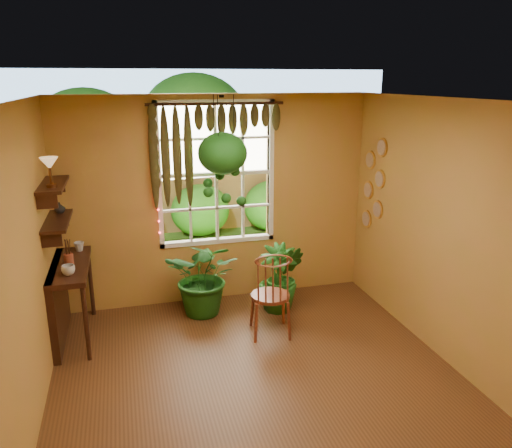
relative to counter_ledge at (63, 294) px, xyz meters
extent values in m
plane|color=brown|center=(1.91, -1.60, -0.55)|extent=(4.50, 4.50, 0.00)
plane|color=white|center=(1.91, -1.60, 2.15)|extent=(4.50, 4.50, 0.00)
plane|color=#C18141|center=(1.91, 0.65, 0.80)|extent=(4.00, 0.00, 4.00)
plane|color=#C18141|center=(-0.09, -1.60, 0.80)|extent=(0.00, 4.50, 4.50)
plane|color=#C18141|center=(3.91, -1.60, 0.80)|extent=(0.00, 4.50, 4.50)
cube|color=white|center=(1.91, 0.68, 1.15)|extent=(1.52, 0.10, 1.86)
cube|color=white|center=(1.91, 0.71, 1.15)|extent=(1.38, 0.01, 1.78)
cylinder|color=#361A0E|center=(1.91, 0.57, 2.03)|extent=(1.70, 0.04, 0.04)
cube|color=#361A0E|center=(0.11, 0.00, 0.32)|extent=(0.40, 1.20, 0.06)
cube|color=#361A0E|center=(-0.05, 0.00, -0.10)|extent=(0.08, 1.18, 0.90)
cylinder|color=#361A0E|center=(0.27, -0.55, -0.12)|extent=(0.05, 0.05, 0.86)
cylinder|color=#361A0E|center=(0.27, 0.55, -0.12)|extent=(0.05, 0.05, 0.86)
cube|color=#361A0E|center=(0.03, 0.00, 0.85)|extent=(0.25, 0.90, 0.04)
cube|color=#361A0E|center=(0.03, 0.00, 1.25)|extent=(0.25, 0.90, 0.04)
cube|color=#2A5B1A|center=(1.91, 5.65, -0.57)|extent=(14.00, 10.00, 0.04)
cube|color=olive|center=(1.91, 3.85, 0.35)|extent=(12.00, 0.10, 1.80)
plane|color=#90BDF2|center=(1.91, 7.45, 1.00)|extent=(12.00, 0.00, 12.00)
cylinder|color=brown|center=(2.29, -0.50, -0.08)|extent=(0.51, 0.51, 0.04)
torus|color=brown|center=(2.26, -0.69, 0.43)|extent=(0.43, 0.10, 0.42)
imported|color=#144312|center=(1.65, 0.21, -0.05)|extent=(1.14, 1.08, 1.00)
imported|color=#144312|center=(2.67, 0.12, -0.13)|extent=(0.54, 0.48, 0.85)
imported|color=#144312|center=(2.56, 0.07, -0.12)|extent=(0.55, 0.55, 0.86)
ellipsoid|color=black|center=(1.91, 0.26, 1.38)|extent=(0.35, 0.35, 0.21)
ellipsoid|color=#144312|center=(1.91, 0.26, 1.47)|extent=(0.59, 0.59, 0.50)
imported|color=silver|center=(0.13, -0.34, 0.40)|extent=(0.17, 0.17, 0.11)
imported|color=beige|center=(0.19, 0.42, 0.40)|extent=(0.15, 0.15, 0.11)
cylinder|color=brown|center=(0.11, -0.02, 0.41)|extent=(0.10, 0.10, 0.12)
imported|color=#B2AD99|center=(0.04, 0.28, 0.93)|extent=(0.15, 0.15, 0.12)
cylinder|color=#5A3319|center=(0.05, -0.22, 1.28)|extent=(0.10, 0.10, 0.03)
cylinder|color=#5A3319|center=(0.05, -0.22, 1.38)|extent=(0.02, 0.02, 0.18)
cone|color=slate|center=(0.05, -0.22, 1.51)|extent=(0.18, 0.18, 0.12)
camera|label=1|loc=(0.75, -5.54, 2.33)|focal=35.00mm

